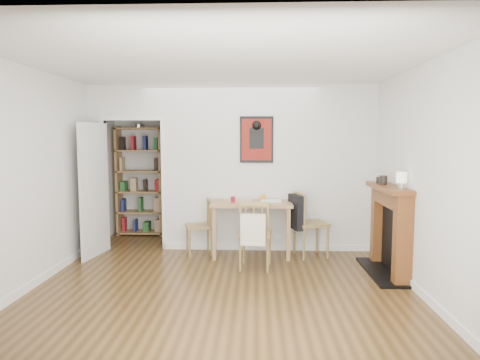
{
  "coord_description": "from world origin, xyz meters",
  "views": [
    {
      "loc": [
        0.4,
        -5.32,
        1.77
      ],
      "look_at": [
        0.17,
        0.6,
        1.19
      ],
      "focal_mm": 32.0,
      "sensor_mm": 36.0,
      "label": 1
    }
  ],
  "objects_px": {
    "red_glass": "(233,199)",
    "ceramic_jar_a": "(383,180)",
    "chair_right": "(310,223)",
    "fireplace": "(391,227)",
    "chair_front": "(255,234)",
    "chair_left": "(199,227)",
    "dining_table": "(251,208)",
    "ceramic_jar_b": "(379,180)",
    "notebook": "(271,201)",
    "orange_fruit": "(263,197)",
    "mantel_lamp": "(402,178)",
    "bookshelf": "(140,182)"
  },
  "relations": [
    {
      "from": "chair_left",
      "to": "chair_front",
      "type": "distance_m",
      "value": 1.1
    },
    {
      "from": "dining_table",
      "to": "mantel_lamp",
      "type": "bearing_deg",
      "value": -32.81
    },
    {
      "from": "orange_fruit",
      "to": "chair_right",
      "type": "bearing_deg",
      "value": -17.32
    },
    {
      "from": "dining_table",
      "to": "chair_left",
      "type": "height_order",
      "value": "chair_left"
    },
    {
      "from": "ceramic_jar_a",
      "to": "notebook",
      "type": "bearing_deg",
      "value": 152.69
    },
    {
      "from": "chair_right",
      "to": "chair_front",
      "type": "xyz_separation_m",
      "value": [
        -0.81,
        -0.63,
        -0.02
      ]
    },
    {
      "from": "orange_fruit",
      "to": "chair_left",
      "type": "bearing_deg",
      "value": -170.63
    },
    {
      "from": "chair_right",
      "to": "mantel_lamp",
      "type": "xyz_separation_m",
      "value": [
        0.95,
        -1.12,
        0.78
      ]
    },
    {
      "from": "dining_table",
      "to": "red_glass",
      "type": "height_order",
      "value": "red_glass"
    },
    {
      "from": "fireplace",
      "to": "red_glass",
      "type": "bearing_deg",
      "value": 160.72
    },
    {
      "from": "chair_left",
      "to": "dining_table",
      "type": "bearing_deg",
      "value": -0.11
    },
    {
      "from": "chair_left",
      "to": "mantel_lamp",
      "type": "xyz_separation_m",
      "value": [
        2.63,
        -1.18,
        0.86
      ]
    },
    {
      "from": "dining_table",
      "to": "fireplace",
      "type": "distance_m",
      "value": 2.01
    },
    {
      "from": "chair_left",
      "to": "ceramic_jar_a",
      "type": "distance_m",
      "value": 2.76
    },
    {
      "from": "bookshelf",
      "to": "notebook",
      "type": "xyz_separation_m",
      "value": [
        2.35,
        -1.31,
        -0.15
      ]
    },
    {
      "from": "ceramic_jar_a",
      "to": "chair_left",
      "type": "bearing_deg",
      "value": 164.13
    },
    {
      "from": "orange_fruit",
      "to": "ceramic_jar_b",
      "type": "xyz_separation_m",
      "value": [
        1.56,
        -0.7,
        0.34
      ]
    },
    {
      "from": "orange_fruit",
      "to": "chair_front",
      "type": "bearing_deg",
      "value": -97.72
    },
    {
      "from": "chair_left",
      "to": "red_glass",
      "type": "bearing_deg",
      "value": -8.79
    },
    {
      "from": "chair_right",
      "to": "red_glass",
      "type": "xyz_separation_m",
      "value": [
        -1.15,
        -0.02,
        0.36
      ]
    },
    {
      "from": "chair_left",
      "to": "fireplace",
      "type": "bearing_deg",
      "value": -17.28
    },
    {
      "from": "chair_front",
      "to": "red_glass",
      "type": "xyz_separation_m",
      "value": [
        -0.34,
        0.6,
        0.38
      ]
    },
    {
      "from": "chair_left",
      "to": "notebook",
      "type": "xyz_separation_m",
      "value": [
        1.09,
        0.03,
        0.4
      ]
    },
    {
      "from": "mantel_lamp",
      "to": "red_glass",
      "type": "bearing_deg",
      "value": 152.42
    },
    {
      "from": "ceramic_jar_b",
      "to": "chair_front",
      "type": "bearing_deg",
      "value": -175.1
    },
    {
      "from": "notebook",
      "to": "chair_right",
      "type": "bearing_deg",
      "value": -8.17
    },
    {
      "from": "chair_left",
      "to": "chair_right",
      "type": "height_order",
      "value": "chair_right"
    },
    {
      "from": "ceramic_jar_b",
      "to": "bookshelf",
      "type": "bearing_deg",
      "value": 153.73
    },
    {
      "from": "dining_table",
      "to": "chair_front",
      "type": "bearing_deg",
      "value": -85.04
    },
    {
      "from": "red_glass",
      "to": "ceramic_jar_a",
      "type": "distance_m",
      "value": 2.15
    },
    {
      "from": "dining_table",
      "to": "ceramic_jar_a",
      "type": "distance_m",
      "value": 1.95
    },
    {
      "from": "fireplace",
      "to": "notebook",
      "type": "xyz_separation_m",
      "value": [
        -1.54,
        0.84,
        0.21
      ]
    },
    {
      "from": "chair_front",
      "to": "mantel_lamp",
      "type": "relative_size",
      "value": 4.65
    },
    {
      "from": "bookshelf",
      "to": "red_glass",
      "type": "bearing_deg",
      "value": -38.42
    },
    {
      "from": "red_glass",
      "to": "mantel_lamp",
      "type": "height_order",
      "value": "mantel_lamp"
    },
    {
      "from": "chair_front",
      "to": "notebook",
      "type": "bearing_deg",
      "value": 71.8
    },
    {
      "from": "chair_right",
      "to": "notebook",
      "type": "height_order",
      "value": "chair_right"
    },
    {
      "from": "red_glass",
      "to": "fireplace",
      "type": "bearing_deg",
      "value": -19.28
    },
    {
      "from": "ceramic_jar_b",
      "to": "notebook",
      "type": "bearing_deg",
      "value": 158.54
    },
    {
      "from": "dining_table",
      "to": "chair_left",
      "type": "relative_size",
      "value": 1.41
    },
    {
      "from": "red_glass",
      "to": "mantel_lamp",
      "type": "relative_size",
      "value": 0.43
    },
    {
      "from": "bookshelf",
      "to": "ceramic_jar_b",
      "type": "height_order",
      "value": "bookshelf"
    },
    {
      "from": "red_glass",
      "to": "ceramic_jar_a",
      "type": "relative_size",
      "value": 0.7
    },
    {
      "from": "chair_right",
      "to": "fireplace",
      "type": "height_order",
      "value": "fireplace"
    },
    {
      "from": "mantel_lamp",
      "to": "ceramic_jar_a",
      "type": "relative_size",
      "value": 1.65
    },
    {
      "from": "dining_table",
      "to": "ceramic_jar_a",
      "type": "bearing_deg",
      "value": -22.48
    },
    {
      "from": "chair_left",
      "to": "fireplace",
      "type": "xyz_separation_m",
      "value": [
        2.63,
        -0.82,
        0.19
      ]
    },
    {
      "from": "dining_table",
      "to": "orange_fruit",
      "type": "xyz_separation_m",
      "value": [
        0.17,
        0.16,
        0.14
      ]
    },
    {
      "from": "notebook",
      "to": "ceramic_jar_a",
      "type": "xyz_separation_m",
      "value": [
        1.45,
        -0.75,
        0.39
      ]
    },
    {
      "from": "red_glass",
      "to": "orange_fruit",
      "type": "bearing_deg",
      "value": 28.25
    }
  ]
}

